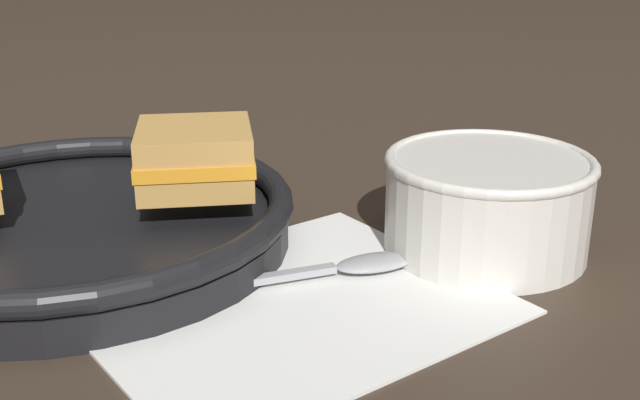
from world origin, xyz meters
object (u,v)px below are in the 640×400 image
object	(u,v)px
skillet	(74,221)
sandwich_near_right	(195,157)
soup_bowl	(487,198)
spoon	(342,268)

from	to	relation	value
skillet	sandwich_near_right	xyz separation A→B (m)	(0.08, -0.05, 0.04)
soup_bowl	sandwich_near_right	bearing A→B (deg)	130.29
spoon	sandwich_near_right	distance (m)	0.14
sandwich_near_right	spoon	bearing A→B (deg)	-76.45
soup_bowl	spoon	world-z (taller)	soup_bowl
sandwich_near_right	skillet	bearing A→B (deg)	147.82
spoon	sandwich_near_right	bearing A→B (deg)	127.08
soup_bowl	skillet	size ratio (longest dim) A/B	0.46
soup_bowl	skillet	world-z (taller)	soup_bowl
soup_bowl	sandwich_near_right	xyz separation A→B (m)	(-0.14, 0.16, 0.02)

